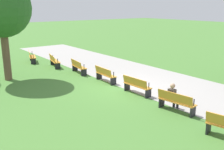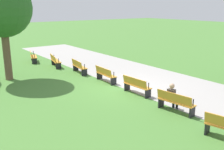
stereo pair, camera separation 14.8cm
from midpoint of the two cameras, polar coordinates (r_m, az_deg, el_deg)
ground_plane at (r=14.32m, az=2.27°, el=-2.72°), size 120.00×120.00×0.00m
path_paving at (r=15.95m, az=9.30°, el=-1.05°), size 33.67×5.03×0.01m
bench_0 at (r=21.55m, az=-16.77°, el=3.95°), size 1.70×0.94×0.89m
bench_1 at (r=19.41m, az=-12.16°, el=3.09°), size 1.69×0.81×0.89m
bench_2 at (r=17.28m, az=-7.04°, el=1.87°), size 1.68×0.68×0.89m
bench_3 at (r=15.18m, az=-1.20°, el=0.15°), size 1.65×0.54×0.89m
bench_4 at (r=13.14m, az=5.67°, el=-2.28°), size 1.65×0.54×0.89m
bench_5 at (r=11.22m, az=14.08°, el=-5.72°), size 1.68×0.68×0.89m
person_seated at (r=11.41m, az=13.45°, el=-4.45°), size 0.37×0.55×1.20m
tree_1 at (r=16.44m, az=-22.71°, el=13.32°), size 3.38×3.38×5.93m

